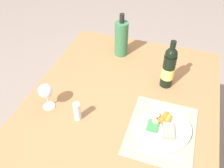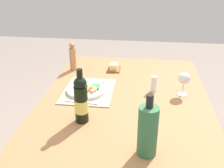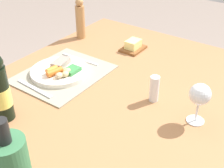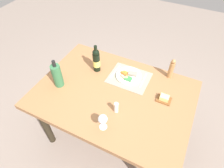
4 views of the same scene
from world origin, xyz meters
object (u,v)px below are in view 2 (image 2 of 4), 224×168
Objects in this scene: pepper_mill at (73,57)px; cooler_bottle at (148,130)px; dining_table at (125,109)px; wine_bottle at (81,100)px; dinner_plate at (87,89)px; salt_shaker at (154,84)px; knife at (81,102)px; fork at (89,81)px; wine_glass at (184,79)px; butter_dish at (114,67)px.

pepper_mill is 1.11m from cooler_bottle.
wine_bottle reaches higher than dining_table.
dinner_plate is 0.45m from salt_shaker.
salt_shaker is at bearing 120.74° from knife.
dinner_plate is 1.17× the size of pepper_mill.
fork is 1.40× the size of wine_glass.
wine_glass reaches higher than salt_shaker.
wine_glass is at bearing 123.39° from wine_bottle.
wine_glass is at bearing 67.86° from pepper_mill.
cooler_bottle reaches higher than pepper_mill.
butter_dish is at bearing 173.37° from wine_bottle.
dining_table is 7.01× the size of knife.
wine_glass reaches higher than butter_dish.
dinner_plate is at bearing -18.11° from butter_dish.
butter_dish is at bearing 147.89° from fork.
wine_bottle is (0.50, 0.06, 0.12)m from fork.
wine_glass is at bearing 81.44° from salt_shaker.
salt_shaker is at bearing -98.56° from wine_glass.
salt_shaker is at bearing 176.16° from cooler_bottle.
wine_bottle is at bearing 18.26° from knife.
dining_table is at bearing -165.18° from cooler_bottle.
dinner_plate is at bearing -86.27° from wine_glass.
dining_table is 6.59× the size of pepper_mill.
cooler_bottle is 0.42m from wine_bottle.
dining_table is 9.43× the size of wine_glass.
salt_shaker reaches higher than dining_table.
wine_glass reaches higher than knife.
pepper_mill is (-0.42, -0.45, 0.20)m from dining_table.
fork is 0.52m from wine_bottle.
dinner_plate is 0.16m from fork.
pepper_mill is at bearing -161.76° from wine_bottle.
dinner_plate is at bearing -81.08° from salt_shaker.
dining_table is at bearing 47.07° from pepper_mill.
pepper_mill is at bearing -112.14° from wine_glass.
cooler_bottle is 2.32× the size of butter_dish.
salt_shaker is (-0.64, 0.04, -0.07)m from cooler_bottle.
dining_table is 0.58m from cooler_bottle.
knife is 0.67m from wine_glass.
wine_bottle is (0.34, 0.05, 0.11)m from dinner_plate.
butter_dish is 1.20× the size of salt_shaker.
fork is 0.84m from cooler_bottle.
knife is (0.31, 0.01, 0.00)m from fork.
cooler_bottle is 0.99× the size of wine_bottle.
dinner_plate is at bearing -176.68° from knife.
salt_shaker reaches higher than dinner_plate.
cooler_bottle is 1.02m from butter_dish.
knife is at bearing -13.52° from butter_dish.
dinner_plate is at bearing -172.28° from wine_bottle.
fork is at bearing -30.38° from butter_dish.
wine_glass is 1.45× the size of salt_shaker.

